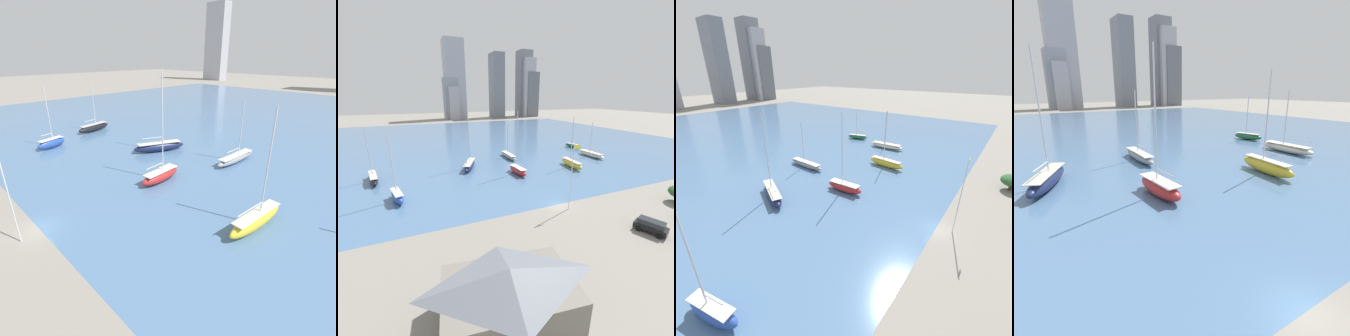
{
  "view_description": "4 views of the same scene",
  "coord_description": "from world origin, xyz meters",
  "views": [
    {
      "loc": [
        27.59,
        -7.06,
        18.2
      ],
      "look_at": [
        1.55,
        19.16,
        2.14
      ],
      "focal_mm": 28.0,
      "sensor_mm": 36.0,
      "label": 1
    },
    {
      "loc": [
        -23.23,
        -30.44,
        19.02
      ],
      "look_at": [
        -5.77,
        10.39,
        4.74
      ],
      "focal_mm": 24.0,
      "sensor_mm": 36.0,
      "label": 2
    },
    {
      "loc": [
        -30.56,
        -5.73,
        22.14
      ],
      "look_at": [
        2.61,
        19.64,
        4.09
      ],
      "focal_mm": 24.0,
      "sensor_mm": 36.0,
      "label": 3
    },
    {
      "loc": [
        -11.23,
        -5.9,
        11.22
      ],
      "look_at": [
        4.28,
        19.03,
        2.42
      ],
      "focal_mm": 28.0,
      "sensor_mm": 36.0,
      "label": 4
    }
  ],
  "objects": [
    {
      "name": "ground_plane",
      "position": [
        0.0,
        0.0,
        0.0
      ],
      "size": [
        500.0,
        500.0,
        0.0
      ],
      "primitive_type": "plane",
      "color": "gray"
    },
    {
      "name": "harbor_water",
      "position": [
        0.0,
        70.0,
        0.0
      ],
      "size": [
        180.0,
        140.0,
        0.0
      ],
      "color": "#4C7099",
      "rests_on": "ground_plane"
    },
    {
      "name": "boat_shed",
      "position": [
        -17.09,
        -16.83,
        2.78
      ],
      "size": [
        12.1,
        8.62,
        5.56
      ],
      "rotation": [
        0.0,
        0.0,
        -0.15
      ],
      "color": "slate",
      "rests_on": "ground_plane"
    },
    {
      "name": "flag_pole",
      "position": [
        0.86,
        -2.19,
        6.31
      ],
      "size": [
        1.24,
        0.14,
        11.65
      ],
      "color": "silver",
      "rests_on": "ground_plane"
    },
    {
      "name": "distant_city_skyline",
      "position": [
        31.68,
        170.79,
        26.34
      ],
      "size": [
        199.53,
        19.69,
        62.51
      ],
      "color": "#A8A8B2",
      "rests_on": "ground_plane"
    },
    {
      "name": "sailboat_green",
      "position": [
        33.98,
        37.55,
        0.83
      ],
      "size": [
        3.74,
        7.06,
        9.65
      ],
      "rotation": [
        0.0,
        0.0,
        0.3
      ],
      "color": "#236B3D",
      "rests_on": "harbor_water"
    },
    {
      "name": "sailboat_navy",
      "position": [
        -9.31,
        27.55,
        1.04
      ],
      "size": [
        6.4,
        10.62,
        15.86
      ],
      "rotation": [
        0.0,
        0.0,
        -0.43
      ],
      "color": "#19234C",
      "rests_on": "harbor_water"
    },
    {
      "name": "sailboat_blue",
      "position": [
        -26.88,
        12.93,
        1.13
      ],
      "size": [
        3.11,
        6.58,
        12.7
      ],
      "rotation": [
        0.0,
        0.0,
        0.23
      ],
      "color": "#284CA8",
      "rests_on": "harbor_water"
    },
    {
      "name": "sailboat_red",
      "position": [
        0.87,
        18.18,
        1.06
      ],
      "size": [
        2.58,
        7.69,
        15.59
      ],
      "rotation": [
        0.0,
        0.0,
        0.06
      ],
      "color": "#B72828",
      "rests_on": "harbor_water"
    },
    {
      "name": "sailboat_cream",
      "position": [
        30.63,
        24.38,
        0.83
      ],
      "size": [
        2.84,
        10.78,
        11.12
      ],
      "rotation": [
        0.0,
        0.0,
        0.03
      ],
      "color": "beige",
      "rests_on": "harbor_water"
    },
    {
      "name": "sailboat_black",
      "position": [
        -32.3,
        26.19,
        1.02
      ],
      "size": [
        3.48,
        9.59,
        12.14
      ],
      "rotation": [
        0.0,
        0.0,
        0.18
      ],
      "color": "black",
      "rests_on": "harbor_water"
    },
    {
      "name": "sailboat_gray",
      "position": [
        4.93,
        33.32,
        0.82
      ],
      "size": [
        2.25,
        10.7,
        11.12
      ],
      "rotation": [
        0.0,
        0.0,
        -0.03
      ],
      "color": "gray",
      "rests_on": "harbor_water"
    },
    {
      "name": "sailboat_yellow",
      "position": [
        17.19,
        17.53,
        1.1
      ],
      "size": [
        2.56,
        9.51,
        13.75
      ],
      "rotation": [
        0.0,
        0.0,
        -0.09
      ],
      "color": "yellow",
      "rests_on": "harbor_water"
    },
    {
      "name": "parked_suv_black",
      "position": [
        7.37,
        -12.57,
        1.05
      ],
      "size": [
        3.24,
        4.63,
        1.92
      ],
      "rotation": [
        0.0,
        0.0,
        0.36
      ],
      "color": "black",
      "rests_on": "ground_plane"
    }
  ]
}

